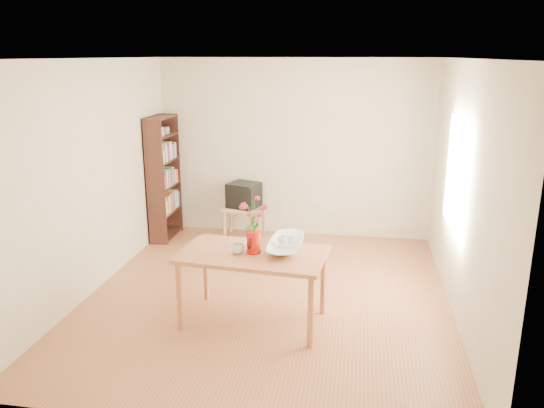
% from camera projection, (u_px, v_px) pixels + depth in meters
% --- Properties ---
extents(room, '(4.50, 4.50, 4.50)m').
position_uv_depth(room, '(270.00, 184.00, 5.65)').
color(room, '#945434').
rests_on(room, ground).
extents(table, '(1.50, 0.94, 0.75)m').
position_uv_depth(table, '(253.00, 260.00, 5.26)').
color(table, '#A75B39').
rests_on(table, ground).
extents(tv_stand, '(0.60, 0.45, 0.46)m').
position_uv_depth(tv_stand, '(244.00, 211.00, 7.88)').
color(tv_stand, tan).
rests_on(tv_stand, ground).
extents(bookshelf, '(0.28, 0.70, 1.80)m').
position_uv_depth(bookshelf, '(164.00, 182.00, 7.74)').
color(bookshelf, black).
rests_on(bookshelf, ground).
extents(pitcher, '(0.15, 0.22, 0.23)m').
position_uv_depth(pitcher, '(253.00, 242.00, 5.22)').
color(pitcher, red).
rests_on(pitcher, table).
extents(flowers, '(0.26, 0.26, 0.37)m').
position_uv_depth(flowers, '(253.00, 214.00, 5.13)').
color(flowers, '#D33161').
rests_on(flowers, pitcher).
extents(mug, '(0.14, 0.14, 0.10)m').
position_uv_depth(mug, '(238.00, 249.00, 5.21)').
color(mug, white).
rests_on(mug, table).
extents(bowl, '(0.51, 0.51, 0.47)m').
position_uv_depth(bowl, '(286.00, 226.00, 5.29)').
color(bowl, white).
rests_on(bowl, table).
extents(teacup_a, '(0.11, 0.11, 0.07)m').
position_uv_depth(teacup_a, '(282.00, 230.00, 5.31)').
color(teacup_a, white).
rests_on(teacup_a, bowl).
extents(teacup_b, '(0.08, 0.08, 0.06)m').
position_uv_depth(teacup_b, '(290.00, 230.00, 5.32)').
color(teacup_b, white).
rests_on(teacup_b, bowl).
extents(television, '(0.52, 0.51, 0.36)m').
position_uv_depth(television, '(244.00, 194.00, 7.83)').
color(television, black).
rests_on(television, tv_stand).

